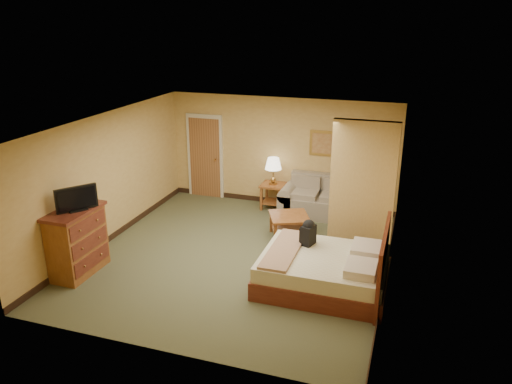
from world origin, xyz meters
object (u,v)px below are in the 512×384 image
at_px(loveseat, 320,203).
at_px(bed, 327,270).
at_px(coffee_table, 289,222).
at_px(dresser, 77,241).

xyz_separation_m(loveseat, bed, (0.75, -3.16, 0.02)).
bearing_deg(bed, loveseat, 103.36).
relative_size(loveseat, coffee_table, 1.79).
xyz_separation_m(dresser, bed, (4.29, 0.87, -0.30)).
height_order(loveseat, bed, bed).
bearing_deg(dresser, loveseat, 48.75).
xyz_separation_m(coffee_table, dresser, (-3.17, -2.61, 0.26)).
height_order(dresser, bed, dresser).
distance_m(dresser, bed, 4.39).
relative_size(coffee_table, bed, 0.48).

